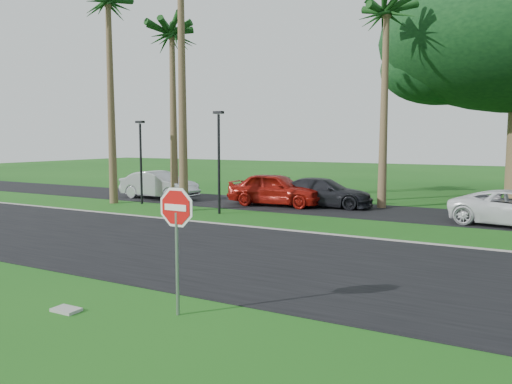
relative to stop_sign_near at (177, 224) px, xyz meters
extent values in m
plane|color=#164D13|center=(-0.50, 3.00, -1.77)|extent=(120.00, 120.00, 0.00)
cube|color=black|center=(-0.50, 5.00, -1.76)|extent=(120.00, 8.00, 0.02)
cube|color=black|center=(-0.50, 15.50, -1.76)|extent=(120.00, 5.00, 0.02)
cube|color=gray|center=(-0.50, 9.05, -1.74)|extent=(120.00, 0.12, 0.06)
cylinder|color=gray|center=(0.00, 0.00, -0.77)|extent=(0.07, 0.07, 2.00)
cylinder|color=white|center=(0.00, 0.00, 0.33)|extent=(1.05, 0.02, 1.05)
cylinder|color=red|center=(0.00, 0.00, 0.33)|extent=(0.90, 0.02, 0.90)
cube|color=white|center=(0.00, 0.00, 0.33)|extent=(0.50, 0.02, 0.12)
cone|color=brown|center=(-13.50, 12.00, 3.48)|extent=(0.44, 0.44, 10.50)
cone|color=brown|center=(-11.00, 14.00, 2.73)|extent=(0.44, 0.44, 9.00)
cone|color=brown|center=(-8.50, 11.50, 3.98)|extent=(0.44, 0.44, 11.50)
cone|color=brown|center=(-0.50, 17.00, 2.98)|extent=(0.44, 0.44, 9.50)
cylinder|color=black|center=(-12.00, 12.50, 0.33)|extent=(0.12, 0.12, 4.20)
cube|color=black|center=(-12.00, 12.50, 2.51)|extent=(0.45, 0.25, 0.12)
cylinder|color=black|center=(-6.50, 11.50, 0.48)|extent=(0.12, 0.12, 4.50)
cube|color=black|center=(-6.50, 11.50, 2.81)|extent=(0.45, 0.25, 0.12)
imported|color=#B7B9BF|center=(-12.64, 14.68, -1.00)|extent=(4.73, 1.74, 1.55)
imported|color=#9B140C|center=(-5.46, 15.20, -0.94)|extent=(5.03, 2.31, 1.67)
imported|color=black|center=(-3.17, 15.99, -1.06)|extent=(5.03, 2.34, 1.42)
cube|color=#96968F|center=(-2.06, -0.90, -1.74)|extent=(0.55, 0.36, 0.06)
camera|label=1|loc=(5.81, -7.47, 1.61)|focal=35.00mm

